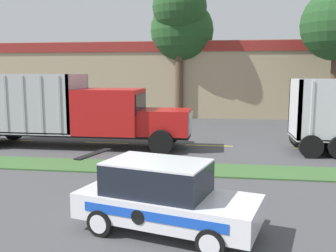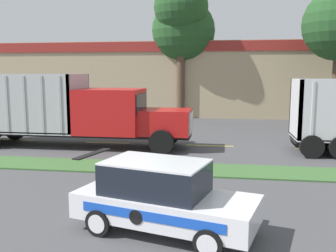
% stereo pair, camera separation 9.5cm
% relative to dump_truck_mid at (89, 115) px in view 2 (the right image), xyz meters
% --- Properties ---
extents(grass_verge, '(120.00, 1.91, 0.06)m').
position_rel_dump_truck_mid_xyz_m(grass_verge, '(5.72, -3.82, -1.58)').
color(grass_verge, '#3D6633').
rests_on(grass_verge, ground_plane).
extents(centre_line_2, '(2.40, 0.14, 0.01)m').
position_rel_dump_truck_mid_xyz_m(centre_line_2, '(-4.85, 1.14, -1.61)').
color(centre_line_2, yellow).
rests_on(centre_line_2, ground_plane).
extents(centre_line_3, '(2.40, 0.14, 0.01)m').
position_rel_dump_truck_mid_xyz_m(centre_line_3, '(0.55, 1.14, -1.61)').
color(centre_line_3, yellow).
rests_on(centre_line_3, ground_plane).
extents(centre_line_4, '(2.40, 0.14, 0.01)m').
position_rel_dump_truck_mid_xyz_m(centre_line_4, '(5.95, 1.14, -1.61)').
color(centre_line_4, yellow).
rests_on(centre_line_4, ground_plane).
extents(centre_line_5, '(2.40, 0.14, 0.01)m').
position_rel_dump_truck_mid_xyz_m(centre_line_5, '(11.35, 1.14, -1.61)').
color(centre_line_5, yellow).
rests_on(centre_line_5, ground_plane).
extents(dump_truck_mid, '(11.82, 2.86, 3.62)m').
position_rel_dump_truck_mid_xyz_m(dump_truck_mid, '(0.00, 0.00, 0.00)').
color(dump_truck_mid, black).
rests_on(dump_truck_mid, ground_plane).
extents(rally_car, '(4.50, 2.74, 1.70)m').
position_rel_dump_truck_mid_xyz_m(rally_car, '(5.26, -9.43, -0.77)').
color(rally_car, white).
rests_on(rally_car, ground_plane).
extents(store_building_backdrop, '(37.91, 12.10, 6.22)m').
position_rel_dump_truck_mid_xyz_m(store_building_backdrop, '(2.12, 18.62, 1.50)').
color(store_building_backdrop, tan).
rests_on(store_building_backdrop, ground_plane).
extents(tree_behind_centre, '(5.16, 5.16, 10.95)m').
position_rel_dump_truck_mid_xyz_m(tree_behind_centre, '(3.21, 13.52, 5.97)').
color(tree_behind_centre, brown).
rests_on(tree_behind_centre, ground_plane).
extents(tree_behind_far_right, '(4.27, 4.27, 11.96)m').
position_rel_dump_truck_mid_xyz_m(tree_behind_far_right, '(3.13, 12.39, 7.43)').
color(tree_behind_far_right, brown).
rests_on(tree_behind_far_right, ground_plane).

